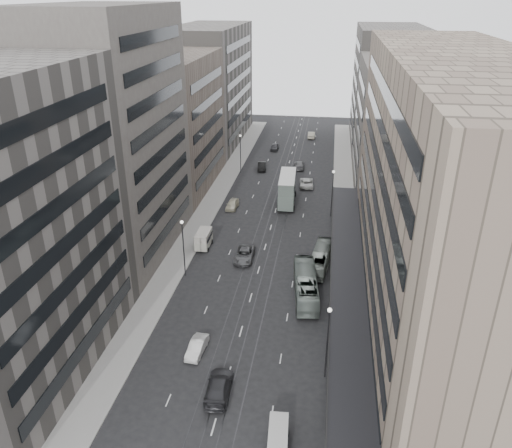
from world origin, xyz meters
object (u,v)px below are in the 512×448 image
Objects in this scene: sedan_1 at (197,347)px; sedan_2 at (245,255)px; double_decker at (287,189)px; bus_far at (321,258)px; vw_microbus at (278,438)px; bus_near at (306,285)px; panel_van at (204,239)px.

sedan_1 is 0.77× the size of sedan_2.
sedan_2 is at bearing -102.93° from double_decker.
double_decker is (-6.85, 22.36, 1.57)m from bus_far.
vw_microbus is 0.95× the size of sedan_1.
sedan_2 is at bearing 4.45° from bus_far.
sedan_1 is at bearing 128.63° from vw_microbus.
sedan_1 is (-10.89, -12.87, -0.88)m from bus_near.
bus_far is 24.03m from sedan_1.
double_decker is 43.28m from sedan_1.
double_decker is at bearing 78.27° from sedan_2.
panel_van is at bearing 106.01° from sedan_1.
vw_microbus reaches higher than sedan_1.
vw_microbus is at bearing -67.18° from panel_van.
vw_microbus is at bearing 81.30° from bus_near.
bus_near is 12.38m from sedan_2.
panel_van is 0.98× the size of sedan_1.
vw_microbus is (-2.55, -31.53, -0.15)m from bus_far.
bus_near reaches higher than vw_microbus.
bus_far is 2.26× the size of sedan_1.
sedan_1 is at bearing 65.68° from bus_far.
panel_van is (-10.85, -19.01, -1.46)m from double_decker.
sedan_2 is at bearing -23.41° from panel_van.
bus_far is 18.01m from panel_van.
sedan_2 is (1.59, 21.00, 0.06)m from sedan_1.
vw_microbus is 33.13m from sedan_2.
panel_van is at bearing -3.56° from bus_far.
bus_far is at bearing 62.32° from sedan_1.
bus_near is 1.18× the size of bus_far.
bus_near is 2.66× the size of sedan_1.
bus_far is 2.38× the size of vw_microbus.
bus_far reaches higher than sedan_1.
panel_van is (-17.70, 3.35, 0.11)m from bus_far.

